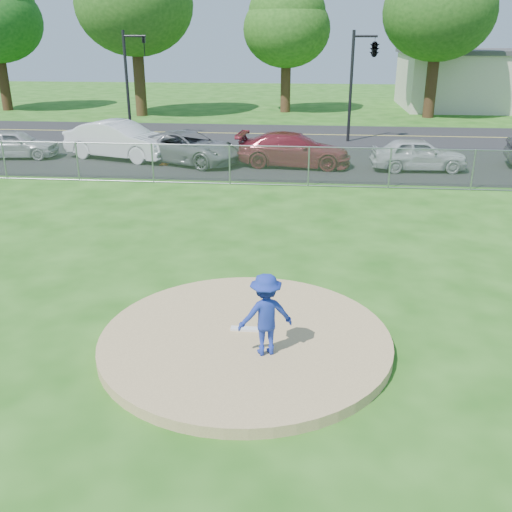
{
  "coord_description": "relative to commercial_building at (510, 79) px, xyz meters",
  "views": [
    {
      "loc": [
        1.11,
        -9.25,
        5.42
      ],
      "look_at": [
        0.0,
        2.0,
        1.0
      ],
      "focal_mm": 40.0,
      "sensor_mm": 36.0,
      "label": 1
    }
  ],
  "objects": [
    {
      "name": "ground",
      "position": [
        -16.0,
        -28.0,
        -2.16
      ],
      "size": [
        120.0,
        120.0,
        0.0
      ],
      "primitive_type": "plane",
      "color": "#1D5312",
      "rests_on": "ground"
    },
    {
      "name": "pitchers_mound",
      "position": [
        -16.0,
        -38.0,
        -2.06
      ],
      "size": [
        5.4,
        5.4,
        0.2
      ],
      "primitive_type": "cylinder",
      "color": "tan",
      "rests_on": "ground"
    },
    {
      "name": "pitching_rubber",
      "position": [
        -16.0,
        -37.8,
        -1.94
      ],
      "size": [
        0.6,
        0.15,
        0.04
      ],
      "primitive_type": "cube",
      "color": "white",
      "rests_on": "pitchers_mound"
    },
    {
      "name": "chain_link_fence",
      "position": [
        -16.0,
        -26.0,
        -1.41
      ],
      "size": [
        40.0,
        0.06,
        1.5
      ],
      "primitive_type": "cube",
      "color": "gray",
      "rests_on": "ground"
    },
    {
      "name": "parking_lot",
      "position": [
        -16.0,
        -21.5,
        -2.15
      ],
      "size": [
        50.0,
        8.0,
        0.01
      ],
      "primitive_type": "cube",
      "color": "black",
      "rests_on": "ground"
    },
    {
      "name": "street",
      "position": [
        -16.0,
        -14.0,
        -2.16
      ],
      "size": [
        60.0,
        7.0,
        0.01
      ],
      "primitive_type": "cube",
      "color": "black",
      "rests_on": "ground"
    },
    {
      "name": "commercial_building",
      "position": [
        0.0,
        0.0,
        0.0
      ],
      "size": [
        16.4,
        9.4,
        4.3
      ],
      "color": "beige",
      "rests_on": "ground"
    },
    {
      "name": "tree_center",
      "position": [
        -17.0,
        -4.0,
        4.31
      ],
      "size": [
        6.16,
        6.16,
        9.84
      ],
      "color": "#3C2416",
      "rests_on": "ground"
    },
    {
      "name": "traffic_signal_left",
      "position": [
        -24.76,
        -16.0,
        1.2
      ],
      "size": [
        1.28,
        0.2,
        5.6
      ],
      "color": "black",
      "rests_on": "ground"
    },
    {
      "name": "traffic_signal_center",
      "position": [
        -12.03,
        -16.0,
        2.45
      ],
      "size": [
        1.42,
        2.48,
        5.6
      ],
      "color": "black",
      "rests_on": "ground"
    },
    {
      "name": "pitcher",
      "position": [
        -15.58,
        -38.57,
        -1.22
      ],
      "size": [
        1.09,
        0.83,
        1.48
      ],
      "primitive_type": "imported",
      "rotation": [
        0.0,
        0.0,
        3.48
      ],
      "color": "#1B2F99",
      "rests_on": "pitchers_mound"
    },
    {
      "name": "traffic_cone",
      "position": [
        -21.39,
        -22.8,
        -1.84
      ],
      "size": [
        0.32,
        0.32,
        0.61
      ],
      "primitive_type": "cone",
      "color": "#F2590C",
      "rests_on": "parking_lot"
    },
    {
      "name": "parked_car_silver",
      "position": [
        -28.59,
        -22.01,
        -1.5
      ],
      "size": [
        3.93,
        1.91,
        1.29
      ],
      "primitive_type": "imported",
      "rotation": [
        0.0,
        0.0,
        1.67
      ],
      "color": "#B0B0B5",
      "rests_on": "parking_lot"
    },
    {
      "name": "parked_car_white",
      "position": [
        -23.71,
        -21.68,
        -1.3
      ],
      "size": [
        5.45,
        3.27,
        1.7
      ],
      "primitive_type": "imported",
      "rotation": [
        0.0,
        0.0,
        1.26
      ],
      "color": "white",
      "rests_on": "parking_lot"
    },
    {
      "name": "parked_car_gray",
      "position": [
        -20.4,
        -22.37,
        -1.46
      ],
      "size": [
        5.49,
        4.06,
        1.39
      ],
      "primitive_type": "imported",
      "rotation": [
        0.0,
        0.0,
        1.17
      ],
      "color": "slate",
      "rests_on": "parking_lot"
    },
    {
      "name": "parked_car_darkred",
      "position": [
        -15.68,
        -22.51,
        -1.44
      ],
      "size": [
        5.08,
        2.43,
        1.43
      ],
      "primitive_type": "imported",
      "rotation": [
        0.0,
        0.0,
        1.48
      ],
      "color": "maroon",
      "rests_on": "parking_lot"
    },
    {
      "name": "parked_car_pearl",
      "position": [
        -10.42,
        -22.8,
        -1.48
      ],
      "size": [
        4.04,
        1.81,
        1.35
      ],
      "primitive_type": "imported",
      "rotation": [
        0.0,
        0.0,
        1.63
      ],
      "color": "#BCBEC1",
      "rests_on": "parking_lot"
    }
  ]
}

